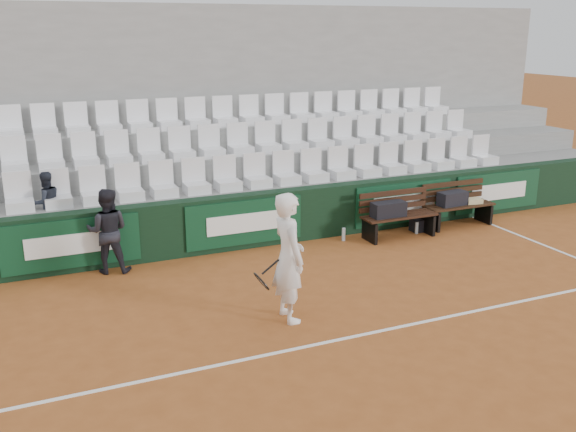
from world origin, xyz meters
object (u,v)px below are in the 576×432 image
(water_bottle_far, at_px, (417,228))
(tennis_player, at_px, (288,257))
(ball_kid, at_px, (108,231))
(sports_bag_right, at_px, (452,198))
(sports_bag_left, at_px, (388,209))
(bench_right, at_px, (458,215))
(water_bottle_near, at_px, (344,234))
(bench_left, at_px, (399,226))
(spectator_c, at_px, (44,177))
(sports_bag_ground, at_px, (421,225))

(water_bottle_far, relative_size, tennis_player, 0.13)
(water_bottle_far, relative_size, ball_kid, 0.17)
(ball_kid, bearing_deg, sports_bag_right, -163.92)
(sports_bag_left, xyz_separation_m, water_bottle_far, (0.71, 0.05, -0.47))
(sports_bag_right, bearing_deg, bench_right, -3.19)
(water_bottle_near, distance_m, tennis_player, 3.66)
(bench_left, xyz_separation_m, bench_right, (1.54, 0.16, 0.00))
(bench_right, relative_size, water_bottle_near, 5.94)
(spectator_c, bearing_deg, sports_bag_ground, 154.46)
(bench_right, xyz_separation_m, water_bottle_near, (-2.62, 0.07, -0.10))
(bench_right, distance_m, sports_bag_left, 1.84)
(sports_bag_right, bearing_deg, ball_kid, 178.43)
(bench_right, relative_size, sports_bag_ground, 3.65)
(sports_bag_ground, bearing_deg, water_bottle_near, 177.96)
(sports_bag_left, distance_m, tennis_player, 4.02)
(sports_bag_ground, xyz_separation_m, water_bottle_far, (-0.19, -0.13, -0.01))
(sports_bag_right, distance_m, spectator_c, 7.75)
(bench_right, relative_size, tennis_player, 0.83)
(bench_left, bearing_deg, sports_bag_ground, 15.14)
(sports_bag_left, relative_size, water_bottle_far, 2.80)
(bench_right, height_order, ball_kid, ball_kid)
(sports_bag_left, distance_m, ball_kid, 5.16)
(sports_bag_right, bearing_deg, water_bottle_far, -172.06)
(sports_bag_left, bearing_deg, sports_bag_ground, 11.53)
(sports_bag_left, distance_m, water_bottle_far, 0.85)
(bench_right, height_order, water_bottle_far, bench_right)
(ball_kid, bearing_deg, tennis_player, 142.77)
(water_bottle_near, height_order, water_bottle_far, water_bottle_near)
(water_bottle_far, relative_size, spectator_c, 0.22)
(bench_right, relative_size, water_bottle_far, 6.35)
(sports_bag_left, bearing_deg, spectator_c, 168.95)
(water_bottle_far, bearing_deg, ball_kid, 176.94)
(sports_bag_left, height_order, spectator_c, spectator_c)
(sports_bag_ground, bearing_deg, tennis_player, -146.80)
(bench_right, bearing_deg, bench_left, -174.06)
(tennis_player, xyz_separation_m, ball_kid, (-1.99, 2.83, -0.20))
(sports_bag_left, relative_size, spectator_c, 0.62)
(bench_right, height_order, sports_bag_left, sports_bag_left)
(sports_bag_left, relative_size, tennis_player, 0.37)
(spectator_c, bearing_deg, bench_left, 152.11)
(sports_bag_ground, xyz_separation_m, tennis_player, (-4.05, -2.65, 0.78))
(water_bottle_far, distance_m, spectator_c, 6.95)
(water_bottle_near, relative_size, spectator_c, 0.24)
(bench_left, bearing_deg, sports_bag_right, 7.09)
(ball_kid, bearing_deg, water_bottle_near, -163.96)
(sports_bag_right, relative_size, water_bottle_near, 2.40)
(water_bottle_far, height_order, tennis_player, tennis_player)
(bench_left, height_order, water_bottle_near, bench_left)
(bench_right, distance_m, spectator_c, 7.97)
(water_bottle_near, relative_size, tennis_player, 0.14)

